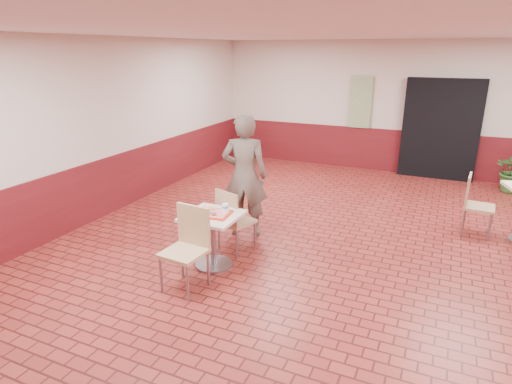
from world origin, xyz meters
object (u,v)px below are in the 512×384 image
at_px(chair_second_left, 474,201).
at_px(chair_main_front, 188,244).
at_px(long_john_donut, 212,213).
at_px(main_table, 213,231).
at_px(chair_main_back, 233,218).
at_px(customer, 245,176).
at_px(serving_tray, 212,213).
at_px(ring_donut, 210,208).
at_px(paper_cup, 225,207).

bearing_deg(chair_second_left, chair_main_front, 140.18).
relative_size(long_john_donut, chair_second_left, 0.17).
xyz_separation_m(main_table, chair_main_back, (0.05, 0.49, 0.03)).
bearing_deg(chair_second_left, customer, 120.11).
bearing_deg(chair_main_back, serving_tray, 103.70).
xyz_separation_m(main_table, ring_donut, (-0.09, 0.10, 0.28)).
height_order(customer, serving_tray, customer).
height_order(chair_main_front, long_john_donut, chair_main_front).
distance_m(main_table, paper_cup, 0.37).
bearing_deg(main_table, chair_main_back, 84.68).
height_order(main_table, chair_second_left, chair_second_left).
bearing_deg(main_table, chair_second_left, 39.60).
xyz_separation_m(chair_main_back, serving_tray, (-0.05, -0.49, 0.23)).
bearing_deg(serving_tray, chair_second_left, 39.60).
xyz_separation_m(ring_donut, long_john_donut, (0.12, -0.16, 0.01)).
relative_size(main_table, chair_main_front, 0.73).
bearing_deg(chair_main_back, customer, -60.79).
bearing_deg(long_john_donut, chair_main_front, -95.46).
distance_m(serving_tray, paper_cup, 0.19).
xyz_separation_m(customer, serving_tray, (0.07, -1.12, -0.20)).
relative_size(customer, ring_donut, 20.29).
relative_size(serving_tray, long_john_donut, 2.87).
xyz_separation_m(paper_cup, chair_second_left, (3.06, 2.51, -0.29)).
bearing_deg(main_table, serving_tray, 90.00).
bearing_deg(chair_main_back, main_table, 103.70).
bearing_deg(chair_main_front, chair_second_left, 50.29).
distance_m(chair_main_back, paper_cup, 0.48).
relative_size(main_table, customer, 0.39).
height_order(main_table, long_john_donut, long_john_donut).
bearing_deg(chair_second_left, long_john_donut, 135.69).
bearing_deg(long_john_donut, main_table, 117.89).
bearing_deg(main_table, long_john_donut, -62.11).
relative_size(customer, chair_second_left, 2.03).
height_order(serving_tray, ring_donut, ring_donut).
height_order(ring_donut, chair_second_left, chair_second_left).
relative_size(paper_cup, chair_second_left, 0.11).
distance_m(customer, ring_donut, 1.04).
height_order(chair_main_front, customer, customer).
relative_size(chair_main_back, ring_donut, 9.94).
bearing_deg(long_john_donut, serving_tray, 117.89).
distance_m(ring_donut, paper_cup, 0.22).
height_order(main_table, paper_cup, paper_cup).
relative_size(main_table, chair_second_left, 0.78).
distance_m(chair_main_back, long_john_donut, 0.61).
relative_size(chair_main_back, long_john_donut, 5.91).
relative_size(chair_main_front, chair_main_back, 1.08).
bearing_deg(chair_main_front, long_john_donut, 89.76).
relative_size(chair_main_front, ring_donut, 10.78).
xyz_separation_m(chair_main_front, paper_cup, (0.14, 0.69, 0.25)).
distance_m(main_table, chair_main_back, 0.49).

